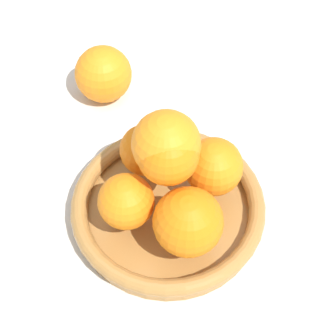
{
  "coord_description": "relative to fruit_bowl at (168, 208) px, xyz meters",
  "views": [
    {
      "loc": [
        0.37,
        -0.06,
        0.63
      ],
      "look_at": [
        0.0,
        0.0,
        0.11
      ],
      "focal_mm": 60.0,
      "sensor_mm": 36.0,
      "label": 1
    }
  ],
  "objects": [
    {
      "name": "orange_pile",
      "position": [
        0.0,
        0.0,
        0.08
      ],
      "size": [
        0.19,
        0.18,
        0.14
      ],
      "color": "orange",
      "rests_on": "fruit_bowl"
    },
    {
      "name": "stray_orange",
      "position": [
        -0.23,
        -0.06,
        0.02
      ],
      "size": [
        0.08,
        0.08,
        0.08
      ],
      "primitive_type": "sphere",
      "color": "orange",
      "rests_on": "ground_plane"
    },
    {
      "name": "ground_plane",
      "position": [
        0.0,
        0.0,
        -0.02
      ],
      "size": [
        4.0,
        4.0,
        0.0
      ],
      "primitive_type": "plane",
      "color": "beige"
    },
    {
      "name": "fruit_bowl",
      "position": [
        0.0,
        0.0,
        0.0
      ],
      "size": [
        0.25,
        0.25,
        0.04
      ],
      "color": "#A57238",
      "rests_on": "ground_plane"
    }
  ]
}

